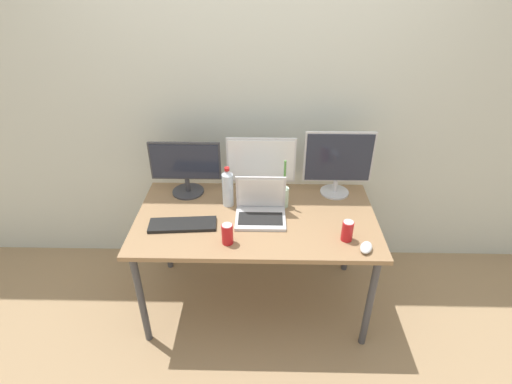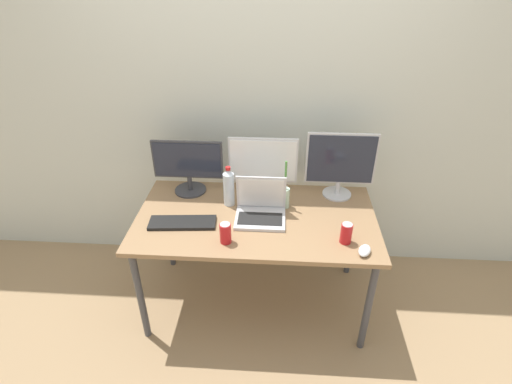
{
  "view_description": "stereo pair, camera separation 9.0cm",
  "coord_description": "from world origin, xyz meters",
  "px_view_note": "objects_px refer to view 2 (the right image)",
  "views": [
    {
      "loc": [
        0.04,
        -2.05,
        2.19
      ],
      "look_at": [
        0.0,
        0.0,
        0.92
      ],
      "focal_mm": 28.0,
      "sensor_mm": 36.0,
      "label": 1
    },
    {
      "loc": [
        0.13,
        -2.05,
        2.19
      ],
      "look_at": [
        0.0,
        0.0,
        0.92
      ],
      "focal_mm": 28.0,
      "sensor_mm": 36.0,
      "label": 2
    }
  ],
  "objects_px": {
    "monitor_left": "(188,165)",
    "keyboard_main": "(182,223)",
    "water_bottle": "(229,187)",
    "laptop_silver": "(261,208)",
    "mouse_by_keyboard": "(365,251)",
    "bamboo_vase": "(285,196)",
    "monitor_center": "(263,164)",
    "soda_can_near_keyboard": "(346,233)",
    "work_desk": "(256,224)",
    "monitor_right": "(341,163)",
    "soda_can_by_laptop": "(225,233)"
  },
  "relations": [
    {
      "from": "monitor_left",
      "to": "keyboard_main",
      "type": "bearing_deg",
      "value": -85.44
    },
    {
      "from": "monitor_left",
      "to": "water_bottle",
      "type": "distance_m",
      "value": 0.33
    },
    {
      "from": "laptop_silver",
      "to": "mouse_by_keyboard",
      "type": "distance_m",
      "value": 0.67
    },
    {
      "from": "bamboo_vase",
      "to": "water_bottle",
      "type": "bearing_deg",
      "value": 178.68
    },
    {
      "from": "monitor_center",
      "to": "mouse_by_keyboard",
      "type": "bearing_deg",
      "value": -45.42
    },
    {
      "from": "monitor_left",
      "to": "monitor_center",
      "type": "relative_size",
      "value": 1.04
    },
    {
      "from": "mouse_by_keyboard",
      "to": "water_bottle",
      "type": "xyz_separation_m",
      "value": [
        -0.8,
        0.45,
        0.11
      ]
    },
    {
      "from": "soda_can_near_keyboard",
      "to": "bamboo_vase",
      "type": "distance_m",
      "value": 0.49
    },
    {
      "from": "bamboo_vase",
      "to": "mouse_by_keyboard",
      "type": "bearing_deg",
      "value": -44.66
    },
    {
      "from": "work_desk",
      "to": "monitor_center",
      "type": "distance_m",
      "value": 0.41
    },
    {
      "from": "monitor_left",
      "to": "water_bottle",
      "type": "relative_size",
      "value": 1.71
    },
    {
      "from": "work_desk",
      "to": "keyboard_main",
      "type": "distance_m",
      "value": 0.46
    },
    {
      "from": "laptop_silver",
      "to": "monitor_left",
      "type": "bearing_deg",
      "value": 151.1
    },
    {
      "from": "laptop_silver",
      "to": "water_bottle",
      "type": "xyz_separation_m",
      "value": [
        -0.21,
        0.13,
        0.07
      ]
    },
    {
      "from": "work_desk",
      "to": "soda_can_near_keyboard",
      "type": "xyz_separation_m",
      "value": [
        0.53,
        -0.22,
        0.13
      ]
    },
    {
      "from": "monitor_left",
      "to": "keyboard_main",
      "type": "relative_size",
      "value": 1.16
    },
    {
      "from": "work_desk",
      "to": "mouse_by_keyboard",
      "type": "bearing_deg",
      "value": -26.88
    },
    {
      "from": "monitor_right",
      "to": "bamboo_vase",
      "type": "distance_m",
      "value": 0.43
    },
    {
      "from": "monitor_right",
      "to": "soda_can_near_keyboard",
      "type": "bearing_deg",
      "value": -90.79
    },
    {
      "from": "mouse_by_keyboard",
      "to": "soda_can_near_keyboard",
      "type": "height_order",
      "value": "soda_can_near_keyboard"
    },
    {
      "from": "soda_can_near_keyboard",
      "to": "soda_can_by_laptop",
      "type": "bearing_deg",
      "value": -176.38
    },
    {
      "from": "monitor_center",
      "to": "monitor_right",
      "type": "xyz_separation_m",
      "value": [
        0.51,
        0.01,
        0.02
      ]
    },
    {
      "from": "monitor_right",
      "to": "soda_can_by_laptop",
      "type": "bearing_deg",
      "value": -141.12
    },
    {
      "from": "water_bottle",
      "to": "soda_can_near_keyboard",
      "type": "relative_size",
      "value": 2.18
    },
    {
      "from": "keyboard_main",
      "to": "soda_can_by_laptop",
      "type": "xyz_separation_m",
      "value": [
        0.29,
        -0.15,
        0.05
      ]
    },
    {
      "from": "monitor_left",
      "to": "monitor_right",
      "type": "distance_m",
      "value": 1.01
    },
    {
      "from": "monitor_left",
      "to": "bamboo_vase",
      "type": "xyz_separation_m",
      "value": [
        0.65,
        -0.16,
        -0.12
      ]
    },
    {
      "from": "soda_can_near_keyboard",
      "to": "soda_can_by_laptop",
      "type": "xyz_separation_m",
      "value": [
        -0.68,
        -0.04,
        0.0
      ]
    },
    {
      "from": "mouse_by_keyboard",
      "to": "water_bottle",
      "type": "distance_m",
      "value": 0.93
    },
    {
      "from": "work_desk",
      "to": "bamboo_vase",
      "type": "distance_m",
      "value": 0.26
    },
    {
      "from": "work_desk",
      "to": "laptop_silver",
      "type": "height_order",
      "value": "laptop_silver"
    },
    {
      "from": "monitor_right",
      "to": "mouse_by_keyboard",
      "type": "distance_m",
      "value": 0.65
    },
    {
      "from": "monitor_center",
      "to": "monitor_right",
      "type": "bearing_deg",
      "value": 0.6
    },
    {
      "from": "soda_can_by_laptop",
      "to": "mouse_by_keyboard",
      "type": "bearing_deg",
      "value": -3.7
    },
    {
      "from": "work_desk",
      "to": "monitor_center",
      "type": "bearing_deg",
      "value": 84.52
    },
    {
      "from": "monitor_right",
      "to": "water_bottle",
      "type": "relative_size",
      "value": 1.65
    },
    {
      "from": "soda_can_by_laptop",
      "to": "bamboo_vase",
      "type": "xyz_separation_m",
      "value": [
        0.33,
        0.39,
        0.02
      ]
    },
    {
      "from": "soda_can_by_laptop",
      "to": "laptop_silver",
      "type": "bearing_deg",
      "value": 55.17
    },
    {
      "from": "monitor_center",
      "to": "mouse_by_keyboard",
      "type": "xyz_separation_m",
      "value": [
        0.59,
        -0.6,
        -0.2
      ]
    },
    {
      "from": "monitor_left",
      "to": "mouse_by_keyboard",
      "type": "relative_size",
      "value": 4.38
    },
    {
      "from": "monitor_center",
      "to": "water_bottle",
      "type": "distance_m",
      "value": 0.28
    },
    {
      "from": "monitor_left",
      "to": "bamboo_vase",
      "type": "relative_size",
      "value": 1.42
    },
    {
      "from": "monitor_center",
      "to": "laptop_silver",
      "type": "xyz_separation_m",
      "value": [
        0.0,
        -0.29,
        -0.16
      ]
    },
    {
      "from": "keyboard_main",
      "to": "work_desk",
      "type": "bearing_deg",
      "value": 9.43
    },
    {
      "from": "keyboard_main",
      "to": "mouse_by_keyboard",
      "type": "relative_size",
      "value": 3.78
    },
    {
      "from": "keyboard_main",
      "to": "soda_can_by_laptop",
      "type": "distance_m",
      "value": 0.33
    },
    {
      "from": "soda_can_near_keyboard",
      "to": "monitor_right",
      "type": "bearing_deg",
      "value": 89.21
    },
    {
      "from": "monitor_center",
      "to": "laptop_silver",
      "type": "distance_m",
      "value": 0.33
    },
    {
      "from": "water_bottle",
      "to": "soda_can_by_laptop",
      "type": "relative_size",
      "value": 2.18
    },
    {
      "from": "mouse_by_keyboard",
      "to": "soda_can_by_laptop",
      "type": "bearing_deg",
      "value": -160.83
    }
  ]
}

